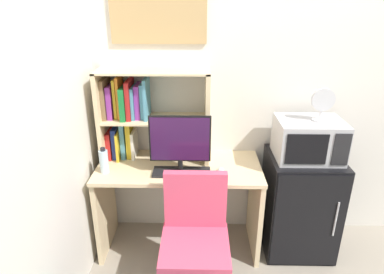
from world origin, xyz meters
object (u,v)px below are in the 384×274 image
computer_mouse (221,171)px  desk_fan (323,103)px  wall_corkboard (158,14)px  microwave (308,139)px  water_bottle (104,161)px  hutch_bookshelf (138,112)px  desk_chair (195,250)px  mini_fridge (299,203)px  monitor (180,142)px  keyboard (182,172)px

computer_mouse → desk_fan: bearing=10.0°
computer_mouse → wall_corkboard: 1.22m
desk_fan → microwave: bearing=174.7°
water_bottle → hutch_bookshelf: bearing=50.7°
desk_chair → mini_fridge: bearing=32.4°
computer_mouse → microwave: 0.69m
mini_fridge → desk_chair: size_ratio=0.92×
monitor → keyboard: size_ratio=1.07×
computer_mouse → wall_corkboard: bearing=140.1°
computer_mouse → keyboard: bearing=-178.2°
monitor → water_bottle: monitor is taller
desk_chair → wall_corkboard: wall_corkboard is taller
keyboard → desk_fan: (1.00, 0.13, 0.49)m
water_bottle → wall_corkboard: wall_corkboard is taller
hutch_bookshelf → keyboard: bearing=-38.4°
monitor → water_bottle: 0.58m
monitor → computer_mouse: size_ratio=4.47×
keyboard → mini_fridge: 1.01m
wall_corkboard → water_bottle: bearing=-135.0°
desk_fan → monitor: bearing=-172.3°
hutch_bookshelf → water_bottle: (-0.22, -0.27, -0.29)m
keyboard → desk_chair: size_ratio=0.47×
mini_fridge → wall_corkboard: size_ratio=1.17×
monitor → keyboard: 0.24m
keyboard → microwave: size_ratio=0.88×
hutch_bookshelf → wall_corkboard: bearing=35.6°
water_bottle → desk_fan: desk_fan is taller
computer_mouse → wall_corkboard: wall_corkboard is taller
hutch_bookshelf → desk_chair: bearing=-56.0°
monitor → wall_corkboard: bearing=112.7°
hutch_bookshelf → computer_mouse: bearing=-22.7°
desk_chair → computer_mouse: bearing=65.3°
water_bottle → desk_fan: size_ratio=0.82×
monitor → hutch_bookshelf: bearing=140.7°
wall_corkboard → monitor: bearing=-67.3°
hutch_bookshelf → wall_corkboard: size_ratio=1.19×
hutch_bookshelf → microwave: bearing=-6.0°
hutch_bookshelf → desk_fan: (1.34, -0.14, 0.12)m
hutch_bookshelf → desk_chair: hutch_bookshelf is taller
computer_mouse → mini_fridge: bearing=11.2°
keyboard → desk_chair: 0.55m
desk_fan → desk_chair: (-0.89, -0.53, -0.86)m
computer_mouse → desk_fan: (0.71, 0.13, 0.48)m
monitor → wall_corkboard: 0.94m
computer_mouse → desk_chair: bearing=-114.7°
microwave → wall_corkboard: (-1.11, 0.26, 0.86)m
keyboard → desk_fan: desk_fan is taller
hutch_bookshelf → keyboard: 0.57m
wall_corkboard → computer_mouse: bearing=-39.9°
mini_fridge → wall_corkboard: 1.82m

